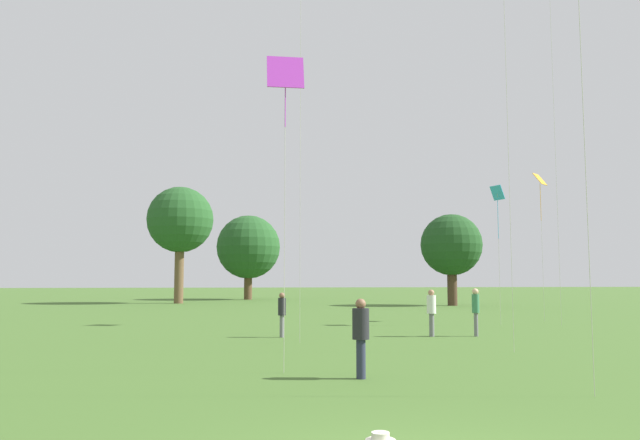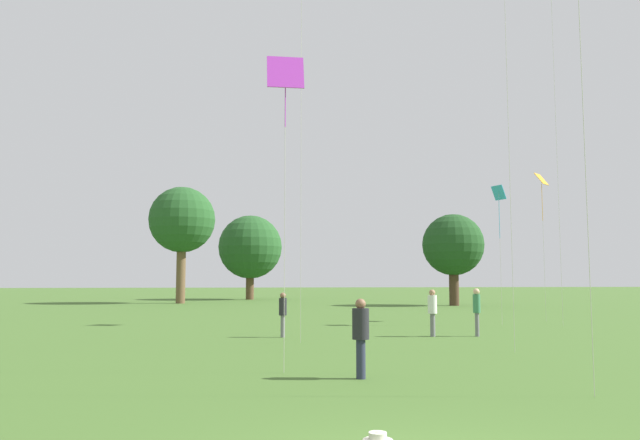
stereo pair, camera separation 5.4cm
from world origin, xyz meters
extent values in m
cylinder|color=beige|center=(-0.57, 0.03, 0.48)|extent=(0.33, 0.33, 0.01)
cylinder|color=beige|center=(-0.57, 0.03, 0.52)|extent=(0.20, 0.20, 0.09)
cylinder|color=#282D42|center=(0.64, 7.08, 0.43)|extent=(0.22, 0.22, 0.86)
cylinder|color=#232328|center=(0.64, 7.08, 1.20)|extent=(0.40, 0.40, 0.68)
sphere|color=brown|center=(0.64, 7.08, 1.64)|extent=(0.23, 0.23, 0.23)
cylinder|color=slate|center=(-0.39, 17.04, 0.41)|extent=(0.23, 0.23, 0.82)
cylinder|color=#232328|center=(-0.39, 17.04, 1.15)|extent=(0.42, 0.42, 0.65)
sphere|color=brown|center=(-0.39, 17.04, 1.56)|extent=(0.22, 0.22, 0.22)
cylinder|color=slate|center=(5.30, 16.58, 0.44)|extent=(0.20, 0.20, 0.87)
cylinder|color=silver|center=(5.30, 16.58, 1.22)|extent=(0.37, 0.37, 0.69)
sphere|color=#A37556|center=(5.30, 16.58, 1.67)|extent=(0.24, 0.24, 0.24)
cylinder|color=slate|center=(7.02, 16.46, 0.45)|extent=(0.18, 0.18, 0.89)
cylinder|color=#387A51|center=(7.02, 16.46, 1.25)|extent=(0.32, 0.32, 0.71)
sphere|color=#DBAD89|center=(7.02, 16.46, 1.70)|extent=(0.24, 0.24, 0.24)
cylinder|color=#BCB7A8|center=(13.09, 21.18, 8.83)|extent=(0.01, 0.01, 17.65)
cube|color=#339EDB|center=(10.30, 21.67, 6.32)|extent=(0.53, 0.79, 0.68)
cylinder|color=#339EDB|center=(10.30, 21.67, 5.09)|extent=(0.02, 0.02, 1.96)
cylinder|color=#BCB7A8|center=(10.30, 21.67, 3.16)|extent=(0.01, 0.01, 6.32)
cylinder|color=#BCB7A8|center=(0.08, 14.99, 8.43)|extent=(0.01, 0.01, 16.86)
cylinder|color=#BCB7A8|center=(6.16, 11.31, 9.84)|extent=(0.01, 0.01, 19.66)
cube|color=#B738C6|center=(-0.99, 8.15, 7.24)|extent=(0.90, 0.31, 0.87)
cylinder|color=#B738C6|center=(-0.99, 8.15, 6.39)|extent=(0.02, 0.02, 1.06)
cylinder|color=#BCB7A8|center=(-0.99, 8.15, 3.62)|extent=(0.01, 0.01, 7.23)
cube|color=orange|center=(13.67, 23.93, 7.41)|extent=(0.92, 0.89, 0.64)
cylinder|color=orange|center=(13.67, 23.93, 6.18)|extent=(0.02, 0.02, 1.92)
cylinder|color=#BCB7A8|center=(13.67, 23.93, 3.71)|extent=(0.01, 0.01, 7.41)
cylinder|color=#BCB7A8|center=(4.55, 4.42, 6.48)|extent=(0.01, 0.01, 12.95)
cylinder|color=brown|center=(-7.20, 50.55, 2.94)|extent=(0.82, 0.82, 5.89)
sphere|color=#235123|center=(-7.20, 50.55, 7.52)|extent=(5.95, 5.95, 5.95)
cylinder|color=#473323|center=(15.50, 42.88, 1.80)|extent=(0.79, 0.79, 3.60)
sphere|color=#1E471E|center=(15.50, 42.88, 5.00)|extent=(5.07, 5.07, 5.07)
cylinder|color=brown|center=(-0.86, 59.92, 1.86)|extent=(0.84, 0.84, 3.71)
sphere|color=#235123|center=(-0.86, 59.92, 5.56)|extent=(6.72, 6.72, 6.72)
camera|label=1|loc=(-2.12, -6.67, 2.20)|focal=35.00mm
camera|label=2|loc=(-2.07, -6.67, 2.20)|focal=35.00mm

